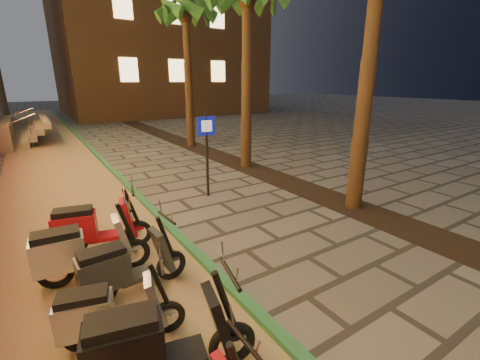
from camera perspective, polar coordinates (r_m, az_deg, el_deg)
ground at (r=5.35m, az=11.84°, el=-19.59°), size 120.00×120.00×0.00m
parking_strip at (r=13.33m, az=-29.68°, el=1.17°), size 3.40×60.00×0.01m
green_curb at (r=13.50m, az=-22.57°, el=2.50°), size 0.18×60.00×0.10m
planting_strip at (r=10.89m, az=6.98°, el=0.20°), size 1.20×40.00×0.02m
palm_c at (r=12.28m, az=1.24°, el=29.22°), size 2.97×3.02×6.91m
palm_d at (r=16.62m, az=-9.67°, el=26.60°), size 2.97×3.02×7.16m
pedestrian_sign at (r=8.91m, az=-5.92°, el=6.38°), size 0.51×0.10×2.34m
scooter_5 at (r=3.84m, az=-15.14°, el=-26.47°), size 1.82×0.85×1.28m
scooter_6 at (r=4.52m, az=-22.67°, el=-21.16°), size 1.50×0.75×1.06m
scooter_7 at (r=5.26m, az=-20.29°, el=-14.44°), size 1.66×0.58×1.17m
scooter_8 at (r=5.88m, az=-26.79°, el=-11.32°), size 1.79×0.64×1.26m
scooter_9 at (r=6.71m, az=-24.97°, el=-7.65°), size 1.75×0.82×1.23m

